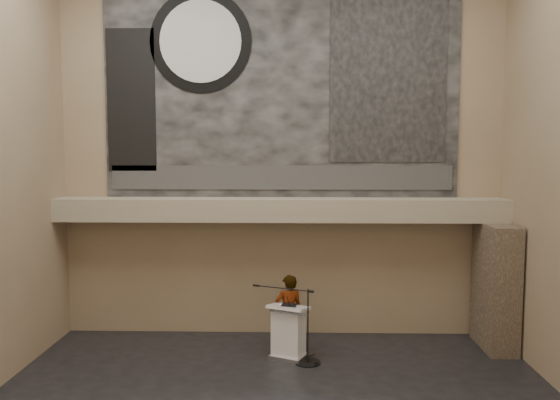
{
  "coord_description": "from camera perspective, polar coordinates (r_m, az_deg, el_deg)",
  "views": [
    {
      "loc": [
        0.3,
        -8.49,
        4.25
      ],
      "look_at": [
        0.0,
        3.2,
        3.2
      ],
      "focal_mm": 35.0,
      "sensor_mm": 36.0,
      "label": 1
    }
  ],
  "objects": [
    {
      "name": "binder",
      "position": [
        11.31,
        0.92,
        -10.96
      ],
      "size": [
        0.33,
        0.28,
        0.04
      ],
      "primitive_type": "cube",
      "rotation": [
        0.0,
        0.0,
        -0.15
      ],
      "color": "black",
      "rests_on": "lectern"
    },
    {
      "name": "banner_building_print",
      "position": [
        12.69,
        11.23,
        12.05
      ],
      "size": [
        2.6,
        0.02,
        3.6
      ],
      "primitive_type": "cube",
      "color": "black",
      "rests_on": "banner"
    },
    {
      "name": "sprinkler_right",
      "position": [
        12.25,
        8.97,
        -2.34
      ],
      "size": [
        0.04,
        0.04,
        0.06
      ],
      "primitive_type": "cylinder",
      "color": "#B2893D",
      "rests_on": "soffit"
    },
    {
      "name": "wall_back",
      "position": [
        12.5,
        0.09,
        5.13
      ],
      "size": [
        10.0,
        0.02,
        8.5
      ],
      "primitive_type": "cube",
      "color": "#897557",
      "rests_on": "floor"
    },
    {
      "name": "soffit",
      "position": [
        12.17,
        0.05,
        -1.0
      ],
      "size": [
        10.0,
        0.8,
        0.5
      ],
      "primitive_type": "cube",
      "color": "gray",
      "rests_on": "wall_back"
    },
    {
      "name": "wall_front",
      "position": [
        4.5,
        -2.37,
        5.15
      ],
      "size": [
        10.0,
        0.02,
        8.5
      ],
      "primitive_type": "cube",
      "color": "#897557",
      "rests_on": "floor"
    },
    {
      "name": "mic_stand",
      "position": [
        11.39,
        2.71,
        -15.55
      ],
      "size": [
        1.38,
        0.71,
        1.52
      ],
      "rotation": [
        0.0,
        0.0,
        -0.38
      ],
      "color": "black",
      "rests_on": "floor"
    },
    {
      "name": "lectern",
      "position": [
        11.52,
        0.88,
        -13.59
      ],
      "size": [
        0.93,
        0.82,
        1.14
      ],
      "rotation": [
        0.0,
        0.0,
        -0.42
      ],
      "color": "silver",
      "rests_on": "floor"
    },
    {
      "name": "stone_pier",
      "position": [
        12.76,
        21.6,
        -8.37
      ],
      "size": [
        0.6,
        1.4,
        2.7
      ],
      "primitive_type": "cube",
      "color": "#433629",
      "rests_on": "floor"
    },
    {
      "name": "speaker_person",
      "position": [
        11.83,
        0.92,
        -11.71
      ],
      "size": [
        0.68,
        0.54,
        1.65
      ],
      "primitive_type": "imported",
      "rotation": [
        0.0,
        0.0,
        3.41
      ],
      "color": "silver",
      "rests_on": "floor"
    },
    {
      "name": "banner_clock_rim",
      "position": [
        12.84,
        -8.3,
        16.08
      ],
      "size": [
        2.3,
        0.02,
        2.3
      ],
      "primitive_type": "cylinder",
      "rotation": [
        1.57,
        0.0,
        0.0
      ],
      "color": "black",
      "rests_on": "banner"
    },
    {
      "name": "banner_brick_print",
      "position": [
        13.01,
        -15.29,
        10.02
      ],
      "size": [
        1.1,
        0.02,
        3.2
      ],
      "primitive_type": "cube",
      "color": "black",
      "rests_on": "banner"
    },
    {
      "name": "papers",
      "position": [
        11.34,
        0.44,
        -10.98
      ],
      "size": [
        0.24,
        0.31,
        0.0
      ],
      "primitive_type": "cube",
      "rotation": [
        0.0,
        0.0,
        0.14
      ],
      "color": "white",
      "rests_on": "lectern"
    },
    {
      "name": "banner_text_strip",
      "position": [
        12.44,
        0.09,
        2.36
      ],
      "size": [
        7.76,
        0.02,
        0.55
      ],
      "primitive_type": "cube",
      "color": "#303030",
      "rests_on": "banner"
    },
    {
      "name": "banner_clock_face",
      "position": [
        12.82,
        -8.32,
        16.1
      ],
      "size": [
        1.84,
        0.02,
        1.84
      ],
      "primitive_type": "cylinder",
      "rotation": [
        1.57,
        0.0,
        0.0
      ],
      "color": "silver",
      "rests_on": "banner"
    },
    {
      "name": "banner",
      "position": [
        12.55,
        0.09,
        11.76
      ],
      "size": [
        8.0,
        0.05,
        5.0
      ],
      "primitive_type": "cube",
      "color": "black",
      "rests_on": "wall_back"
    },
    {
      "name": "sprinkler_left",
      "position": [
        12.29,
        -7.44,
        -2.3
      ],
      "size": [
        0.04,
        0.04,
        0.06
      ],
      "primitive_type": "cylinder",
      "color": "#B2893D",
      "rests_on": "soffit"
    }
  ]
}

